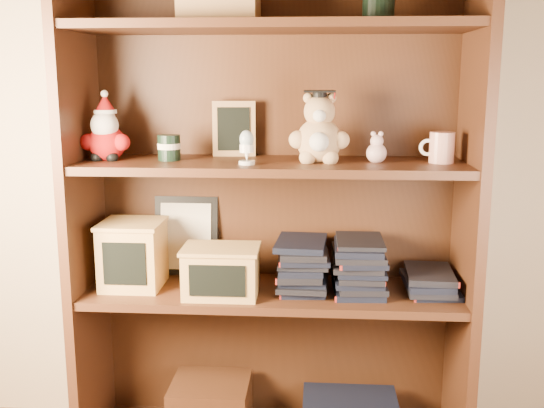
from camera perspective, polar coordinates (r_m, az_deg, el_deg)
The scene contains 16 objects.
bookcase at distance 1.98m, azimuth 0.03°, elevation -0.88°, with size 1.20×0.35×1.60m.
shelf_lower at distance 1.99m, azimuth 0.00°, elevation -7.98°, with size 1.14×0.33×0.02m.
shelf_upper at distance 1.90m, azimuth 0.00°, elevation 3.48°, with size 1.14×0.33×0.02m.
santa_plush at distance 1.98m, azimuth -14.67°, elevation 6.08°, with size 0.15×0.11×0.22m.
teachers_tin at distance 1.94m, azimuth -9.21°, elevation 5.04°, with size 0.07×0.07×0.08m.
chalkboard_plaque at distance 2.01m, azimuth -3.42°, elevation 6.67°, with size 0.14×0.08×0.17m.
egg_cup at distance 1.82m, azimuth -2.28°, elevation 5.21°, with size 0.05×0.05×0.10m.
grad_teddy_bear at distance 1.88m, azimuth 4.25°, elevation 6.25°, with size 0.18×0.15×0.22m.
pink_figurine at distance 1.90m, azimuth 9.35°, elevation 4.77°, with size 0.06×0.06×0.09m.
teacher_mug at distance 1.92m, azimuth 14.91°, elevation 4.91°, with size 0.10×0.07×0.09m.
certificate_frame at distance 2.12m, azimuth -7.68°, elevation -2.84°, with size 0.21×0.05×0.26m.
treats_box at distance 2.03m, azimuth -12.36°, elevation -4.38°, with size 0.19×0.19×0.21m.
pencils_box at distance 1.92m, azimuth -4.59°, elevation -5.99°, with size 0.23×0.17×0.15m.
book_stack_left at distance 1.96m, azimuth 2.79°, elevation -5.71°, with size 0.14×0.20×0.14m.
book_stack_mid at distance 1.97m, azimuth 7.91°, elevation -5.55°, with size 0.14×0.20×0.16m.
book_stack_right at distance 2.01m, azimuth 14.01°, elevation -6.88°, with size 0.14×0.20×0.06m.
Camera 1 is at (0.14, -0.57, 1.20)m, focal length 42.00 mm.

